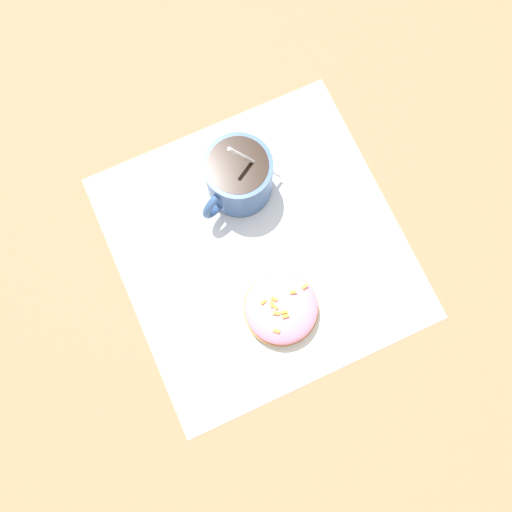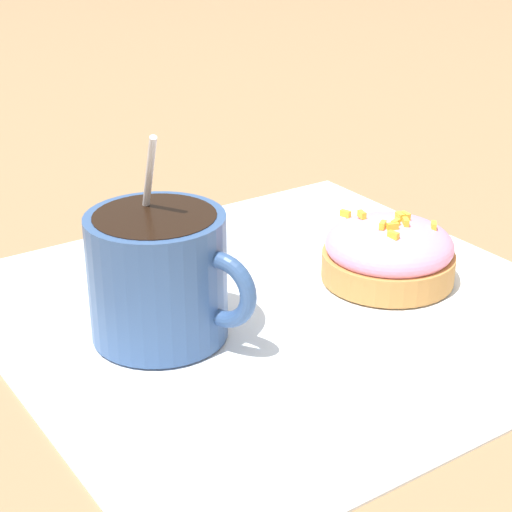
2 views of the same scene
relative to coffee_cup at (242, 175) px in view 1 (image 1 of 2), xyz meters
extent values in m
plane|color=#93704C|center=(0.08, 0.00, -0.04)|extent=(3.00, 3.00, 0.00)
cube|color=white|center=(0.08, 0.00, -0.04)|extent=(0.37, 0.36, 0.00)
cylinder|color=#335184|center=(0.00, 0.00, 0.00)|extent=(0.08, 0.08, 0.07)
cylinder|color=black|center=(0.00, 0.00, 0.03)|extent=(0.07, 0.07, 0.01)
torus|color=#335184|center=(0.02, -0.04, 0.00)|extent=(0.03, 0.04, 0.04)
ellipsoid|color=silver|center=(0.00, -0.02, -0.03)|extent=(0.02, 0.03, 0.01)
cylinder|color=silver|center=(0.00, 0.02, 0.02)|extent=(0.01, 0.06, 0.11)
cylinder|color=#C18442|center=(0.16, 0.00, -0.03)|extent=(0.08, 0.08, 0.02)
ellipsoid|color=pink|center=(0.16, 0.00, -0.02)|extent=(0.08, 0.08, 0.03)
cube|color=yellow|center=(0.17, -0.01, 0.00)|extent=(0.00, 0.01, 0.00)
cube|color=yellow|center=(0.14, -0.02, 0.00)|extent=(0.01, 0.01, 0.00)
cube|color=yellow|center=(0.16, 0.00, 0.00)|extent=(0.00, 0.01, 0.00)
cube|color=yellow|center=(0.15, -0.01, 0.00)|extent=(0.01, 0.00, 0.00)
cube|color=yellow|center=(0.14, 0.01, 0.00)|extent=(0.00, 0.01, 0.00)
cube|color=yellow|center=(0.14, 0.03, 0.00)|extent=(0.01, 0.01, 0.00)
cube|color=yellow|center=(0.16, -0.01, 0.00)|extent=(0.01, 0.01, 0.00)
cube|color=yellow|center=(0.18, -0.02, 0.00)|extent=(0.01, 0.01, 0.00)
cube|color=yellow|center=(0.14, -0.01, 0.00)|extent=(0.01, 0.01, 0.00)
cube|color=yellow|center=(0.15, -0.01, 0.00)|extent=(0.01, 0.01, 0.00)
camera|label=1|loc=(0.20, -0.05, 0.54)|focal=35.00mm
camera|label=2|loc=(-0.15, -0.40, 0.20)|focal=60.00mm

